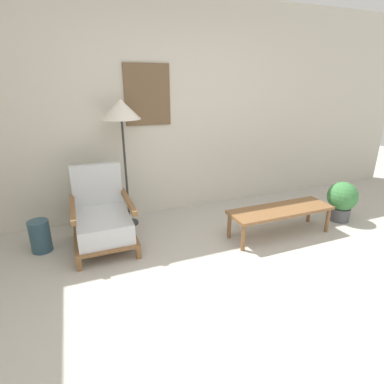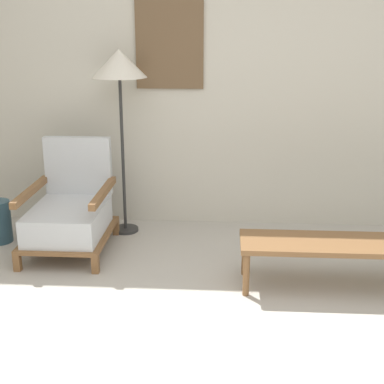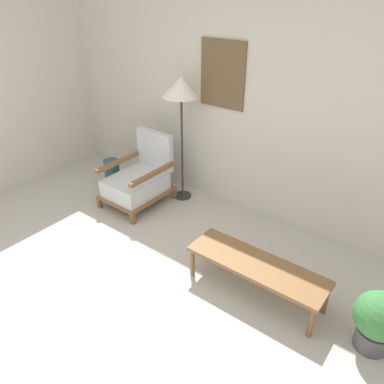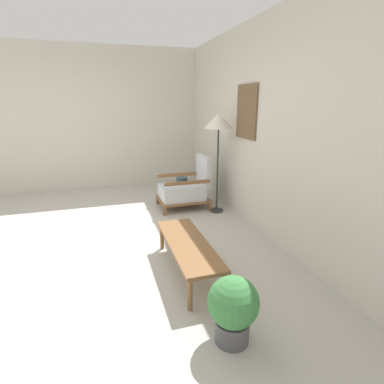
{
  "view_description": "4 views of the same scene",
  "coord_description": "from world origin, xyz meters",
  "px_view_note": "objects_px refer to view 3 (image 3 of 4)",
  "views": [
    {
      "loc": [
        -1.2,
        -1.37,
        1.68
      ],
      "look_at": [
        -0.05,
        1.52,
        0.55
      ],
      "focal_mm": 28.0,
      "sensor_mm": 36.0,
      "label": 1
    },
    {
      "loc": [
        0.19,
        -2.15,
        1.7
      ],
      "look_at": [
        -0.05,
        1.52,
        0.55
      ],
      "focal_mm": 50.0,
      "sensor_mm": 36.0,
      "label": 2
    },
    {
      "loc": [
        1.99,
        -1.12,
        2.45
      ],
      "look_at": [
        -0.05,
        1.52,
        0.55
      ],
      "focal_mm": 35.0,
      "sensor_mm": 36.0,
      "label": 3
    },
    {
      "loc": [
        3.53,
        0.42,
        1.68
      ],
      "look_at": [
        -0.05,
        1.52,
        0.55
      ],
      "focal_mm": 28.0,
      "sensor_mm": 36.0,
      "label": 4
    }
  ],
  "objects_px": {
    "vase": "(112,172)",
    "potted_plant": "(378,320)",
    "armchair": "(139,179)",
    "floor_lamp": "(181,91)",
    "coffee_table": "(257,267)"
  },
  "relations": [
    {
      "from": "vase",
      "to": "potted_plant",
      "type": "distance_m",
      "value": 3.6
    },
    {
      "from": "armchair",
      "to": "coffee_table",
      "type": "height_order",
      "value": "armchair"
    },
    {
      "from": "armchair",
      "to": "floor_lamp",
      "type": "height_order",
      "value": "floor_lamp"
    },
    {
      "from": "floor_lamp",
      "to": "armchair",
      "type": "bearing_deg",
      "value": -130.29
    },
    {
      "from": "armchair",
      "to": "potted_plant",
      "type": "height_order",
      "value": "armchair"
    },
    {
      "from": "armchair",
      "to": "vase",
      "type": "xyz_separation_m",
      "value": [
        -0.64,
        0.11,
        -0.14
      ]
    },
    {
      "from": "vase",
      "to": "potted_plant",
      "type": "xyz_separation_m",
      "value": [
        3.55,
        -0.59,
        0.11
      ]
    },
    {
      "from": "coffee_table",
      "to": "vase",
      "type": "xyz_separation_m",
      "value": [
        -2.56,
        0.64,
        -0.12
      ]
    },
    {
      "from": "floor_lamp",
      "to": "potted_plant",
      "type": "distance_m",
      "value": 2.92
    },
    {
      "from": "armchair",
      "to": "floor_lamp",
      "type": "bearing_deg",
      "value": 49.71
    },
    {
      "from": "armchair",
      "to": "floor_lamp",
      "type": "distance_m",
      "value": 1.18
    },
    {
      "from": "armchair",
      "to": "floor_lamp",
      "type": "xyz_separation_m",
      "value": [
        0.35,
        0.41,
        1.05
      ]
    },
    {
      "from": "coffee_table",
      "to": "potted_plant",
      "type": "relative_size",
      "value": 2.41
    },
    {
      "from": "floor_lamp",
      "to": "potted_plant",
      "type": "height_order",
      "value": "floor_lamp"
    },
    {
      "from": "floor_lamp",
      "to": "potted_plant",
      "type": "xyz_separation_m",
      "value": [
        2.56,
        -0.89,
        -1.08
      ]
    }
  ]
}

